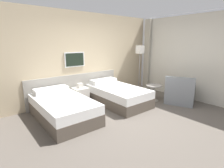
% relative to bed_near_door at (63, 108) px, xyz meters
% --- Properties ---
extents(ground_plane, '(16.00, 16.00, 0.00)m').
position_rel_bed_near_door_xyz_m(ground_plane, '(1.34, -1.08, -0.26)').
color(ground_plane, '#5B544C').
extents(wall_headboard, '(10.00, 0.10, 2.70)m').
position_rel_bed_near_door_xyz_m(wall_headboard, '(1.31, 1.01, 1.03)').
color(wall_headboard, '#C6B28E').
rests_on(wall_headboard, ground_plane).
extents(wall_window, '(0.21, 4.56, 2.70)m').
position_rel_bed_near_door_xyz_m(wall_window, '(3.89, -1.19, 1.08)').
color(wall_window, white).
rests_on(wall_window, ground_plane).
extents(bed_near_door, '(1.10, 1.92, 0.64)m').
position_rel_bed_near_door_xyz_m(bed_near_door, '(0.00, 0.00, 0.00)').
color(bed_near_door, brown).
rests_on(bed_near_door, ground_plane).
extents(bed_near_window, '(1.10, 1.92, 0.64)m').
position_rel_bed_near_door_xyz_m(bed_near_window, '(1.73, 0.00, 0.00)').
color(bed_near_window, brown).
rests_on(bed_near_window, ground_plane).
extents(nightstand, '(0.41, 0.40, 0.63)m').
position_rel_bed_near_door_xyz_m(nightstand, '(0.87, 0.70, -0.01)').
color(nightstand, beige).
rests_on(nightstand, ground_plane).
extents(floor_lamp, '(0.24, 0.24, 1.70)m').
position_rel_bed_near_door_xyz_m(floor_lamp, '(3.17, 0.46, 1.14)').
color(floor_lamp, '#9E9993').
rests_on(floor_lamp, ground_plane).
extents(side_table, '(0.49, 0.49, 0.51)m').
position_rel_bed_near_door_xyz_m(side_table, '(2.79, -0.53, 0.09)').
color(side_table, gray).
rests_on(side_table, ground_plane).
extents(armchair, '(1.03, 1.04, 0.85)m').
position_rel_bed_near_door_xyz_m(armchair, '(3.25, -1.16, 0.01)').
color(armchair, gray).
rests_on(armchair, ground_plane).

